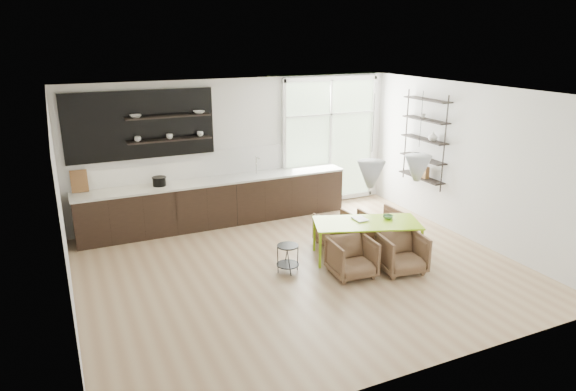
% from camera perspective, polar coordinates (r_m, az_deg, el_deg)
% --- Properties ---
extents(room, '(7.02, 6.01, 2.91)m').
position_cam_1_polar(room, '(9.30, 1.78, 3.31)').
color(room, tan).
rests_on(room, ground).
extents(kitchen_run, '(5.54, 0.69, 2.75)m').
position_cam_1_polar(kitchen_run, '(10.53, -8.38, -0.07)').
color(kitchen_run, black).
rests_on(kitchen_run, ground).
extents(right_shelving, '(0.26, 1.22, 1.90)m').
position_cam_1_polar(right_shelving, '(10.82, 14.97, 5.78)').
color(right_shelving, black).
rests_on(right_shelving, ground).
extents(dining_table, '(1.96, 1.37, 0.66)m').
position_cam_1_polar(dining_table, '(8.94, 8.74, -3.21)').
color(dining_table, '#9BD812').
rests_on(dining_table, ground).
extents(armchair_back_left, '(0.66, 0.68, 0.60)m').
position_cam_1_polar(armchair_back_left, '(9.50, 5.33, -3.81)').
color(armchair_back_left, brown).
rests_on(armchair_back_left, ground).
extents(armchair_back_right, '(0.67, 0.69, 0.62)m').
position_cam_1_polar(armchair_back_right, '(9.80, 10.23, -3.29)').
color(armchair_back_right, brown).
rests_on(armchair_back_right, ground).
extents(armchair_front_left, '(0.72, 0.74, 0.63)m').
position_cam_1_polar(armchair_front_left, '(8.36, 7.11, -6.82)').
color(armchair_front_left, brown).
rests_on(armchair_front_left, ground).
extents(armchair_front_right, '(0.79, 0.81, 0.65)m').
position_cam_1_polar(armchair_front_right, '(8.64, 12.48, -6.21)').
color(armchair_front_right, brown).
rests_on(armchair_front_right, ground).
extents(wire_stool, '(0.37, 0.37, 0.47)m').
position_cam_1_polar(wire_stool, '(8.42, -0.03, -6.60)').
color(wire_stool, black).
rests_on(wire_stool, ground).
extents(table_book, '(0.22, 0.29, 0.03)m').
position_cam_1_polar(table_book, '(8.96, 7.42, -2.70)').
color(table_book, white).
rests_on(table_book, dining_table).
extents(table_bowl, '(0.26, 0.26, 0.06)m').
position_cam_1_polar(table_bowl, '(9.15, 11.05, -2.36)').
color(table_bowl, '#518451').
rests_on(table_bowl, dining_table).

